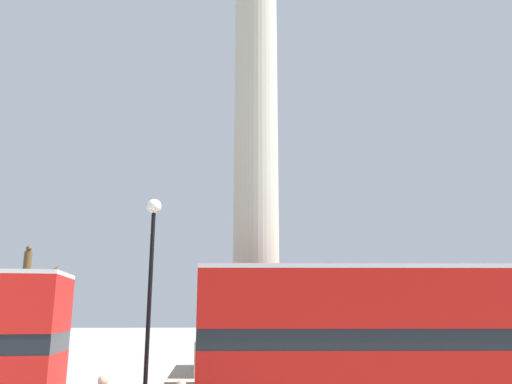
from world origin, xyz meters
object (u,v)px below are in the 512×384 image
(bus_b, at_px, (404,339))
(equestrian_statue, at_px, (19,346))
(monument_column, at_px, (256,189))
(street_lamp, at_px, (151,276))

(bus_b, relative_size, equestrian_statue, 1.86)
(monument_column, xyz_separation_m, bus_b, (3.76, -4.88, -5.48))
(bus_b, distance_m, street_lamp, 8.15)
(monument_column, height_order, street_lamp, monument_column)
(monument_column, relative_size, bus_b, 2.23)
(bus_b, bearing_deg, monument_column, 132.01)
(street_lamp, bearing_deg, monument_column, 30.28)
(monument_column, height_order, bus_b, monument_column)
(monument_column, xyz_separation_m, street_lamp, (-3.69, -2.15, -3.59))
(monument_column, relative_size, equestrian_statue, 4.15)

